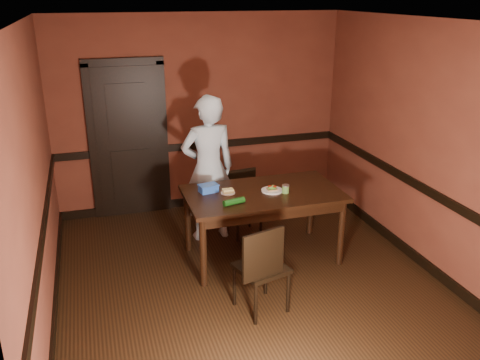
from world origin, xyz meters
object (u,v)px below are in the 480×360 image
person (208,169)px  cheese_saucer (228,192)px  sauce_jar (286,189)px  dining_table (262,225)px  sandwich_plate (272,190)px  food_tub (208,188)px  chair_near (261,266)px  chair_far (244,204)px

person → cheese_saucer: person is taller
person → sauce_jar: person is taller
sauce_jar → dining_table: bearing=156.3°
sandwich_plate → dining_table: bearing=175.2°
dining_table → sauce_jar: sauce_jar is taller
dining_table → food_tub: (-0.59, 0.18, 0.46)m
dining_table → chair_near: 1.05m
chair_near → cheese_saucer: bearing=-103.3°
sandwich_plate → cheese_saucer: size_ratio=1.51×
dining_table → chair_far: same height
dining_table → sauce_jar: 0.53m
person → cheese_saucer: size_ratio=11.33×
person → sandwich_plate: bearing=126.3°
sandwich_plate → cheese_saucer: bearing=170.8°
person → sandwich_plate: size_ratio=7.51×
chair_far → sandwich_plate: bearing=-86.0°
dining_table → chair_near: chair_near is taller
sauce_jar → chair_near: bearing=-123.7°
chair_far → cheese_saucer: (-0.36, -0.56, 0.43)m
chair_far → chair_near: size_ratio=0.88×
chair_far → sauce_jar: 0.90m
chair_far → chair_near: (-0.33, -1.62, 0.06)m
chair_near → person: (-0.11, 1.68, 0.44)m
sauce_jar → food_tub: size_ratio=0.41×
chair_far → chair_near: bearing=-109.1°
sandwich_plate → chair_near: bearing=-115.3°
chair_near → sandwich_plate: chair_near is taller
person → sauce_jar: 1.06m
chair_near → food_tub: bearing=-93.8°
dining_table → sauce_jar: size_ratio=18.33×
sandwich_plate → food_tub: bearing=165.1°
dining_table → person: 0.97m
cheese_saucer → dining_table: bearing=-10.4°
chair_far → food_tub: 0.86m
cheese_saucer → sandwich_plate: bearing=-9.2°
dining_table → cheese_saucer: 0.59m
sandwich_plate → sauce_jar: sauce_jar is taller
sauce_jar → chair_far: bearing=109.4°
dining_table → person: bearing=123.9°
dining_table → cheese_saucer: cheese_saucer is taller
chair_far → cheese_saucer: size_ratio=5.10×
cheese_saucer → sauce_jar: bearing=-15.6°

